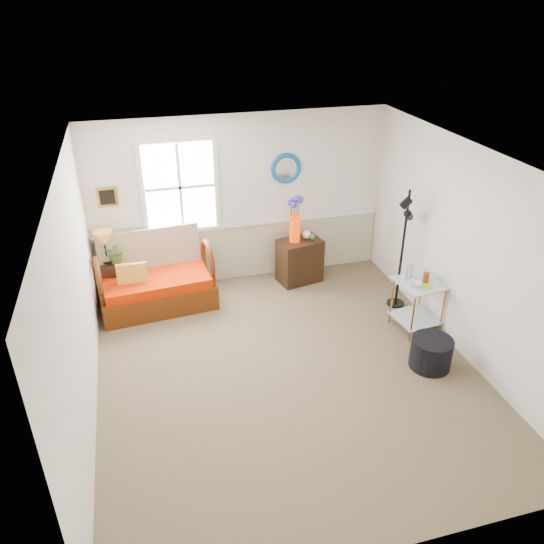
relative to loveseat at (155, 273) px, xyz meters
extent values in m
cube|color=brown|center=(1.40, -1.96, -0.53)|extent=(4.50, 5.00, 0.01)
cube|color=white|center=(1.40, -1.96, 2.07)|extent=(4.50, 5.00, 0.01)
cube|color=silver|center=(1.40, 0.54, 0.77)|extent=(4.50, 0.01, 2.60)
cube|color=silver|center=(1.40, -4.46, 0.77)|extent=(4.50, 0.01, 2.60)
cube|color=silver|center=(-0.85, -1.96, 0.77)|extent=(0.01, 5.00, 2.60)
cube|color=silver|center=(3.65, -1.96, 0.77)|extent=(0.01, 5.00, 2.60)
cube|color=#B5AD88|center=(1.40, 0.52, -0.08)|extent=(4.46, 0.02, 0.90)
cube|color=white|center=(1.40, 0.51, 0.39)|extent=(4.46, 0.04, 0.06)
cube|color=gold|center=(-0.52, 0.52, 1.02)|extent=(0.28, 0.03, 0.28)
torus|color=#0274C6|center=(2.10, 0.52, 1.22)|extent=(0.47, 0.07, 0.47)
imported|color=#3C6C29|center=(-0.50, 0.22, 0.25)|extent=(0.35, 0.38, 0.26)
cylinder|color=black|center=(3.12, -2.35, -0.33)|extent=(0.64, 0.64, 0.39)
camera|label=1|loc=(-0.14, -6.89, 3.62)|focal=35.00mm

